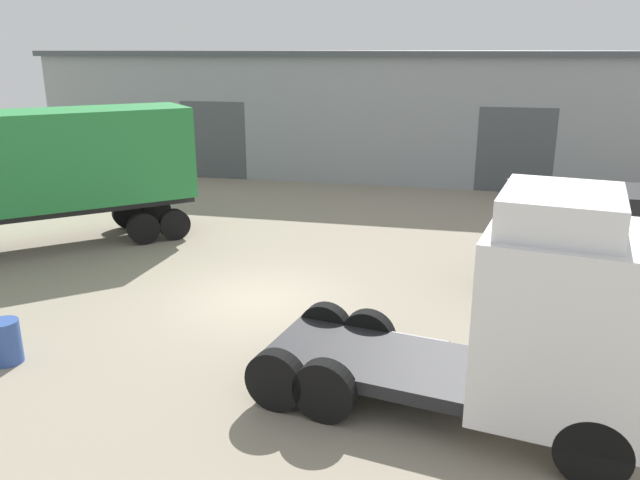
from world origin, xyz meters
TOP-DOWN VIEW (x-y plane):
  - ground_plane at (0.00, 0.00)m, footprint 60.00×60.00m
  - warehouse_building at (0.00, 18.49)m, footprint 31.61×9.49m
  - tractor_unit_white at (5.87, -4.13)m, footprint 6.46×3.52m
  - container_trailer_green at (-8.28, 2.12)m, footprint 9.47×8.94m
  - delivery_van_black at (8.47, 2.36)m, footprint 5.05×2.26m
  - oil_drum at (-3.82, -4.16)m, footprint 0.58×0.58m

SIDE VIEW (x-z plane):
  - ground_plane at x=0.00m, z-range 0.00..0.00m
  - oil_drum at x=-3.82m, z-range 0.00..0.88m
  - delivery_van_black at x=8.47m, z-range 0.11..2.79m
  - tractor_unit_white at x=5.87m, z-range -0.11..3.87m
  - container_trailer_green at x=-8.28m, z-range 0.56..4.75m
  - warehouse_building at x=0.00m, z-range 0.01..5.86m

